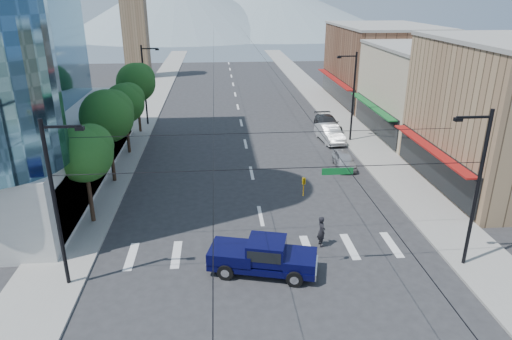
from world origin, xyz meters
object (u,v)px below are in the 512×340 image
Objects in this scene: parked_car_mid at (330,133)px; parked_car_far at (328,123)px; pedestrian at (321,231)px; parked_car_near at (344,160)px; pickup_truck at (262,255)px.

parked_car_far is (0.73, 4.00, -0.07)m from parked_car_mid.
parked_car_near is at bearing -28.57° from pedestrian.
pickup_truck is 17.68m from parked_car_near.
parked_car_mid is at bearing 89.24° from parked_car_near.
pedestrian is 13.80m from parked_car_near.
pickup_truck is at bearing -117.42° from parked_car_mid.
parked_car_far is (1.23, 11.47, 0.09)m from parked_car_near.
parked_car_far is at bearing -21.88° from pedestrian.
parked_car_far reaches higher than parked_car_near.
pickup_truck is at bearing -112.42° from parked_car_far.
pickup_truck reaches higher than parked_car_mid.
pedestrian is 0.48× the size of parked_car_near.
parked_car_near is 11.53m from parked_car_far.
pickup_truck is at bearing -116.46° from parked_car_near.
parked_car_mid reaches higher than parked_car_far.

